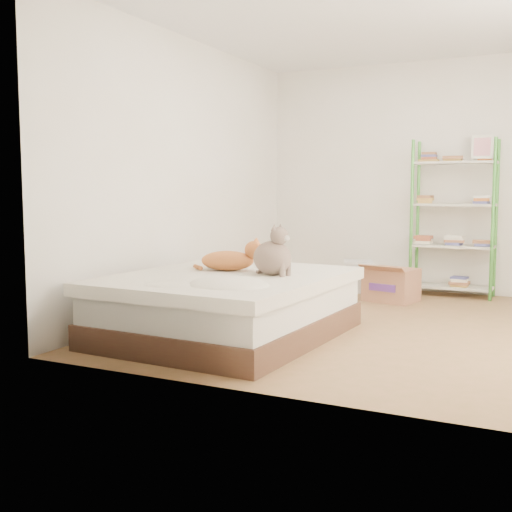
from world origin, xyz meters
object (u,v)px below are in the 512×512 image
Objects in this scene: grey_cat at (272,250)px; white_bin at (358,276)px; bed at (228,305)px; cardboard_box at (391,285)px; orange_cat at (227,258)px; shelf_unit at (454,216)px.

white_bin is at bearing 11.67° from grey_cat.
cardboard_box is (0.76, 2.18, -0.07)m from bed.
orange_cat is 0.46m from grey_cat.
shelf_unit reaches higher than white_bin.
bed is 0.42m from orange_cat.
bed reaches higher than white_bin.
cardboard_box is at bearing 73.48° from bed.
shelf_unit is (1.27, 2.80, 0.63)m from bed.
orange_cat is at bearing -118.17° from shelf_unit.
white_bin is (0.27, 2.59, -0.06)m from bed.
white_bin is (-1.01, -0.21, -0.69)m from shelf_unit.
cardboard_box is (0.87, 1.97, -0.43)m from orange_cat.
bed is 3.55× the size of cardboard_box.
grey_cat is 2.17m from cardboard_box.
grey_cat is 2.52m from white_bin.
orange_cat is 0.30× the size of shelf_unit.
grey_cat reaches higher than white_bin.
shelf_unit is at bearing 68.18° from bed.
orange_cat is at bearing -99.14° from white_bin.
white_bin is (-0.06, 2.47, -0.51)m from grey_cat.
cardboard_box is (-0.52, -0.62, -0.70)m from shelf_unit.
grey_cat is at bearing -88.56° from white_bin.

